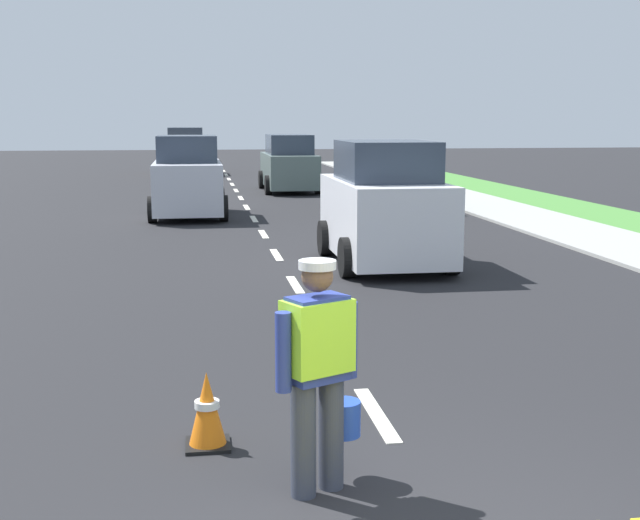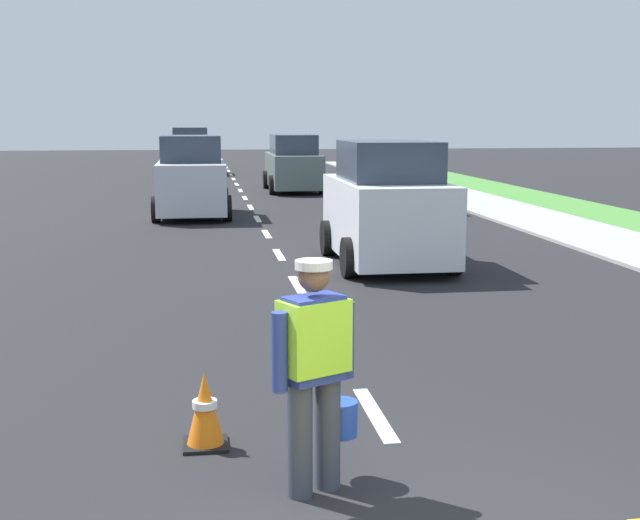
{
  "view_description": "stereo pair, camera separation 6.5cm",
  "coord_description": "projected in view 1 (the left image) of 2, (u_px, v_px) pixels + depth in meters",
  "views": [
    {
      "loc": [
        -1.58,
        -4.3,
        2.62
      ],
      "look_at": [
        -0.23,
        4.58,
        1.1
      ],
      "focal_mm": 46.95,
      "sensor_mm": 36.0,
      "label": 1
    },
    {
      "loc": [
        -1.51,
        -4.31,
        2.62
      ],
      "look_at": [
        -0.23,
        4.58,
        1.1
      ],
      "focal_mm": 46.95,
      "sensor_mm": 36.0,
      "label": 2
    }
  ],
  "objects": [
    {
      "name": "car_oncoming_second",
      "position": [
        188.0,
        179.0,
        22.52
      ],
      "size": [
        2.03,
        3.82,
        2.18
      ],
      "color": "silver",
      "rests_on": "ground"
    },
    {
      "name": "lane_center_line",
      "position": [
        238.0,
        194.0,
        29.43
      ],
      "size": [
        0.14,
        46.4,
        0.01
      ],
      "color": "silver",
      "rests_on": "ground"
    },
    {
      "name": "car_oncoming_third",
      "position": [
        186.0,
        152.0,
        40.16
      ],
      "size": [
        2.09,
        4.05,
        2.22
      ],
      "color": "gray",
      "rests_on": "ground"
    },
    {
      "name": "ground_plane",
      "position": [
        246.0,
        206.0,
        25.34
      ],
      "size": [
        96.0,
        96.0,
        0.0
      ],
      "primitive_type": "plane",
      "color": "black"
    },
    {
      "name": "traffic_cone_near",
      "position": [
        207.0,
        410.0,
        6.72
      ],
      "size": [
        0.36,
        0.36,
        0.62
      ],
      "color": "black",
      "rests_on": "ground"
    },
    {
      "name": "car_parked_far",
      "position": [
        382.0,
        177.0,
        24.44
      ],
      "size": [
        2.02,
        4.29,
        2.01
      ],
      "color": "slate",
      "rests_on": "ground"
    },
    {
      "name": "car_outgoing_far",
      "position": [
        289.0,
        165.0,
        30.54
      ],
      "size": [
        1.99,
        4.4,
        2.06
      ],
      "color": "slate",
      "rests_on": "ground"
    },
    {
      "name": "road_worker",
      "position": [
        319.0,
        364.0,
        5.82
      ],
      "size": [
        0.66,
        0.58,
        1.67
      ],
      "color": "#383D4C",
      "rests_on": "ground"
    },
    {
      "name": "car_outgoing_ahead",
      "position": [
        384.0,
        208.0,
        15.07
      ],
      "size": [
        2.01,
        3.81,
        2.23
      ],
      "color": "silver",
      "rests_on": "ground"
    }
  ]
}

